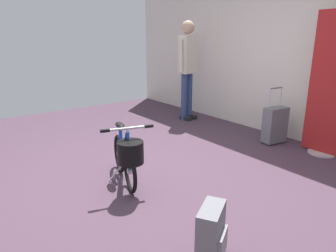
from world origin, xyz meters
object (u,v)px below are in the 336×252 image
(rolling_suitcase, at_px, (275,125))
(floor_banner_stand, at_px, (331,92))
(folding_bike_foreground, at_px, (127,156))
(backpack_on_floor, at_px, (211,234))
(visitor_near_wall, at_px, (187,63))

(rolling_suitcase, bearing_deg, floor_banner_stand, 12.28)
(folding_bike_foreground, bearing_deg, floor_banner_stand, 72.74)
(floor_banner_stand, distance_m, backpack_on_floor, 2.78)
(floor_banner_stand, xyz_separation_m, folding_bike_foreground, (-0.80, -2.57, -0.50))
(folding_bike_foreground, relative_size, visitor_near_wall, 0.52)
(floor_banner_stand, bearing_deg, visitor_near_wall, -173.64)
(rolling_suitcase, relative_size, backpack_on_floor, 2.03)
(floor_banner_stand, relative_size, folding_bike_foreground, 2.00)
(floor_banner_stand, bearing_deg, folding_bike_foreground, -107.26)
(visitor_near_wall, xyz_separation_m, rolling_suitcase, (1.84, 0.13, -0.77))
(folding_bike_foreground, height_order, backpack_on_floor, folding_bike_foreground)
(folding_bike_foreground, distance_m, visitor_near_wall, 2.94)
(folding_bike_foreground, relative_size, rolling_suitcase, 1.12)
(folding_bike_foreground, relative_size, backpack_on_floor, 2.28)
(floor_banner_stand, height_order, backpack_on_floor, floor_banner_stand)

